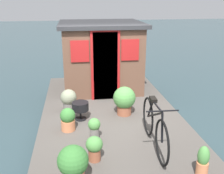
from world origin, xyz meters
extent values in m
plane|color=#2D4247|center=(0.00, 0.00, 0.00)|extent=(60.00, 60.00, 0.00)
cube|color=#4C4742|center=(0.00, 0.00, 0.39)|extent=(5.96, 3.04, 0.06)
cube|color=black|center=(0.00, 0.00, 0.18)|extent=(5.84, 2.98, 0.36)
cube|color=brown|center=(1.88, 0.00, 1.29)|extent=(1.87, 2.04, 1.74)
cube|color=#28282B|center=(1.88, 0.00, 2.21)|extent=(2.07, 2.24, 0.10)
cube|color=#19334C|center=(0.92, 0.00, 1.27)|extent=(0.04, 0.60, 1.70)
cube|color=maroon|center=(0.92, 0.00, 1.32)|extent=(0.03, 0.72, 1.80)
cube|color=maroon|center=(0.92, -0.61, 1.67)|extent=(0.03, 0.44, 0.52)
cube|color=maroon|center=(0.92, 0.61, 1.67)|extent=(0.03, 0.44, 0.52)
torus|color=black|center=(-1.95, -0.52, 0.78)|extent=(0.72, 0.07, 0.72)
torus|color=black|center=(-1.00, -0.57, 0.78)|extent=(0.72, 0.07, 0.72)
cylinder|color=black|center=(-1.44, -0.55, 1.01)|extent=(0.89, 0.08, 0.50)
cylinder|color=black|center=(-1.59, -0.54, 1.23)|extent=(0.57, 0.06, 0.07)
cylinder|color=black|center=(-1.15, -0.56, 1.00)|extent=(0.34, 0.05, 0.45)
cylinder|color=black|center=(-1.91, -0.52, 1.01)|extent=(0.11, 0.04, 0.47)
cube|color=black|center=(-1.31, -0.55, 1.24)|extent=(0.20, 0.11, 0.06)
cylinder|color=black|center=(-1.88, -0.53, 1.28)|extent=(0.05, 0.50, 0.02)
cylinder|color=#C6754C|center=(-0.64, 0.93, 0.52)|extent=(0.27, 0.27, 0.21)
sphere|color=#387533|center=(-0.64, 0.93, 0.73)|extent=(0.30, 0.30, 0.30)
cylinder|color=#935138|center=(-1.73, 0.50, 0.52)|extent=(0.20, 0.20, 0.20)
ellipsoid|color=#4C8942|center=(-1.73, 0.50, 0.71)|extent=(0.27, 0.27, 0.26)
cylinder|color=#935138|center=(-0.07, -0.29, 0.53)|extent=(0.32, 0.32, 0.22)
sphere|color=#4C8942|center=(-0.07, -0.29, 0.81)|extent=(0.49, 0.49, 0.49)
sphere|color=#387533|center=(-2.23, 0.84, 0.78)|extent=(0.44, 0.44, 0.44)
cylinder|color=slate|center=(0.26, 0.92, 0.53)|extent=(0.25, 0.25, 0.22)
sphere|color=gray|center=(0.26, 0.92, 0.77)|extent=(0.36, 0.36, 0.36)
cylinder|color=#C6754C|center=(-2.35, -1.01, 0.53)|extent=(0.17, 0.17, 0.22)
ellipsoid|color=#4C8942|center=(-2.35, -1.01, 0.75)|extent=(0.17, 0.17, 0.31)
cylinder|color=slate|center=(-1.06, 0.45, 0.53)|extent=(0.17, 0.17, 0.22)
sphere|color=#4C8942|center=(-1.06, 0.45, 0.72)|extent=(0.23, 0.23, 0.23)
cylinder|color=black|center=(-0.19, 0.68, 0.72)|extent=(0.35, 0.35, 0.18)
cylinder|color=black|center=(-0.19, 0.68, 0.53)|extent=(0.04, 0.04, 0.21)
cylinder|color=black|center=(-0.19, 0.68, 0.43)|extent=(0.25, 0.25, 0.02)
camera|label=1|loc=(-5.42, 0.76, 2.91)|focal=42.83mm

